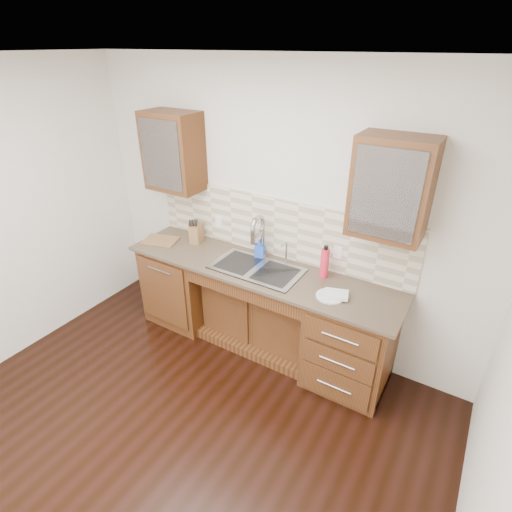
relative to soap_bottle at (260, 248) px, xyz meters
The scene contains 25 objects.
ground 1.94m from the soap_bottle, 86.85° to the right, with size 4.00×3.50×0.10m, color black.
ceiling 2.38m from the soap_bottle, 86.85° to the right, with size 4.00×3.50×0.10m, color white.
wall_back 0.40m from the soap_bottle, 63.17° to the left, with size 4.00×0.10×2.70m, color silver.
base_cabinet_left 1.05m from the soap_bottle, 167.97° to the right, with size 0.70×0.62×0.88m, color #593014.
base_cabinet_center 0.67m from the soap_bottle, 46.26° to the right, with size 1.20×0.44×0.70m, color #593014.
base_cabinet_right 1.20m from the soap_bottle, 10.00° to the right, with size 0.70×0.62×0.88m, color #593014.
countertop 0.24m from the soap_bottle, 65.75° to the right, with size 2.70×0.65×0.03m, color #84705B.
backsplash 0.25m from the soap_bottle, 52.31° to the left, with size 2.70×0.02×0.59m, color beige.
sink 0.29m from the soap_bottle, 67.28° to the right, with size 0.84×0.46×0.19m, color #9E9EA5.
faucet 0.11m from the soap_bottle, 40.71° to the left, with size 0.04×0.04×0.40m, color #999993.
filter_tap 0.27m from the soap_bottle, ahead, with size 0.02×0.02×0.24m, color #999993.
upper_cabinet_left 1.26m from the soap_bottle, behind, with size 0.55×0.34×0.75m, color #593014.
upper_cabinet_right 1.40m from the soap_bottle, ahead, with size 0.55×0.34×0.75m, color #593014.
outlet_left 0.58m from the soap_bottle, 169.62° to the left, with size 0.08×0.01×0.12m, color white.
outlet_right 0.75m from the soap_bottle, ahead, with size 0.08×0.01×0.12m, color white.
soap_bottle is the anchor object (origin of this frame).
water_bottle 0.68m from the soap_bottle, ahead, with size 0.07×0.07×0.28m, color #E8253E.
plate 0.90m from the soap_bottle, 18.94° to the right, with size 0.24×0.24×0.01m, color silver.
dish_towel 0.93m from the soap_bottle, 17.03° to the right, with size 0.19×0.14×0.03m, color silver.
knife_block 0.75m from the soap_bottle, behind, with size 0.10×0.17×0.19m, color #98532E.
cutting_board 1.11m from the soap_bottle, 167.50° to the right, with size 0.35×0.24×0.02m, color olive.
cup_left_a 1.29m from the soap_bottle, behind, with size 0.12×0.12×0.09m, color white.
cup_left_b 1.19m from the soap_bottle, behind, with size 0.09×0.09×0.09m, color white.
cup_right_a 1.32m from the soap_bottle, ahead, with size 0.14×0.14×0.11m, color silver.
cup_right_b 1.49m from the soap_bottle, ahead, with size 0.09×0.09×0.09m, color white.
Camera 1 is at (1.66, -1.32, 2.76)m, focal length 28.00 mm.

